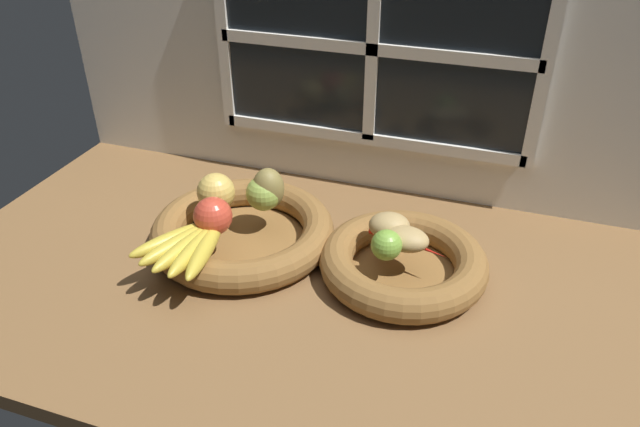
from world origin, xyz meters
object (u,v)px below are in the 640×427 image
apple_golden_left (216,192)px  potato_oblong (389,226)px  chili_pepper (407,243)px  banana_bunch_front (190,244)px  fruit_bowl_right (403,263)px  fruit_bowl_left (243,232)px  lime_near (386,245)px  apple_green_back (264,193)px  pear_brown (268,189)px  apple_red_front (213,216)px  potato_large (405,239)px

apple_golden_left → potato_oblong: (33.04, 1.05, -1.30)cm
potato_oblong → chili_pepper: (3.74, -2.39, -1.34)cm
banana_bunch_front → fruit_bowl_right: bearing=19.6°
fruit_bowl_left → lime_near: size_ratio=6.56×
apple_green_back → chili_pepper: size_ratio=0.46×
fruit_bowl_left → chili_pepper: (30.99, 0.28, 4.05)cm
pear_brown → apple_green_back: bearing=-134.3°
apple_green_back → pear_brown: size_ratio=0.81×
apple_golden_left → lime_near: (34.01, -5.32, -0.95)cm
fruit_bowl_right → banana_bunch_front: (-34.47, -12.31, 4.57)cm
apple_golden_left → apple_red_front: size_ratio=1.04×
apple_green_back → pear_brown: (0.68, 0.70, 0.77)cm
fruit_bowl_right → potato_oblong: bearing=142.1°
fruit_bowl_left → potato_large: bearing=-0.0°
chili_pepper → apple_green_back: bearing=-171.0°
apple_green_back → fruit_bowl_left: bearing=-121.8°
banana_bunch_front → potato_large: bearing=19.6°
fruit_bowl_right → apple_green_back: (-27.98, 4.36, 6.42)cm
potato_oblong → lime_near: size_ratio=1.38×
potato_large → lime_near: (-2.47, -3.70, 0.62)cm
banana_bunch_front → potato_oblong: size_ratio=2.58×
fruit_bowl_left → apple_red_front: bearing=-112.5°
apple_golden_left → lime_near: bearing=-8.9°
fruit_bowl_right → apple_red_front: (-33.19, -6.02, 6.55)cm
fruit_bowl_left → potato_oblong: 27.91cm
apple_golden_left → apple_red_front: apple_golden_left is taller
apple_green_back → potato_oblong: size_ratio=0.92×
apple_green_back → potato_oblong: 24.62cm
fruit_bowl_left → apple_green_back: apple_green_back is taller
fruit_bowl_left → pear_brown: bearing=56.2°
fruit_bowl_right → chili_pepper: bearing=42.1°
apple_red_front → potato_oblong: (29.75, 8.70, -1.18)cm
apple_green_back → lime_near: 26.76cm
apple_red_front → chili_pepper: 34.18cm
potato_large → potato_oblong: potato_oblong is taller
apple_green_back → banana_bunch_front: (-6.50, -16.67, -1.85)cm
fruit_bowl_left → fruit_bowl_right: (30.69, 0.00, 0.01)cm
apple_red_front → potato_oblong: apple_red_front is taller
fruit_bowl_left → pear_brown: size_ratio=4.21×
fruit_bowl_right → lime_near: bearing=-123.7°
fruit_bowl_left → potato_oblong: size_ratio=4.76×
apple_green_back → apple_red_front: apple_red_front is taller
lime_near → pear_brown: bearing=160.6°
pear_brown → lime_near: bearing=-19.4°
apple_green_back → apple_golden_left: (-8.50, -2.74, 0.26)cm
apple_green_back → potato_oblong: bearing=-3.9°
fruit_bowl_left → apple_golden_left: size_ratio=4.81×
lime_near → potato_oblong: bearing=98.6°
fruit_bowl_right → apple_golden_left: 37.12cm
banana_bunch_front → chili_pepper: banana_bunch_front is taller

